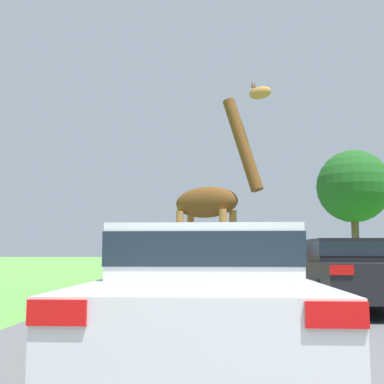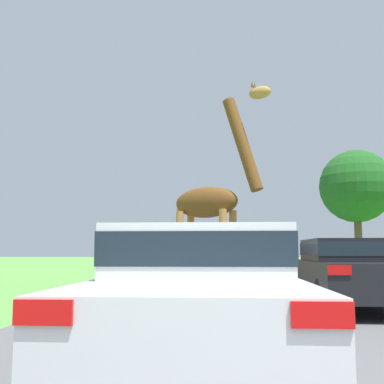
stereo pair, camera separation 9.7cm
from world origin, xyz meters
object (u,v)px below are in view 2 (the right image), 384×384
at_px(giraffe_near_road, 213,202).
at_px(car_far_ahead, 201,255).
at_px(car_lead_maroon, 201,288).
at_px(car_queue_right, 246,260).
at_px(sign_post, 353,252).
at_px(car_queue_left, 355,271).
at_px(tree_centre_back, 356,187).

xyz_separation_m(giraffe_near_road, car_far_ahead, (-1.17, 17.96, -1.42)).
relative_size(car_lead_maroon, car_queue_right, 0.98).
distance_m(car_lead_maroon, sign_post, 13.66).
relative_size(giraffe_near_road, sign_post, 3.47).
bearing_deg(car_queue_left, sign_post, 75.64).
bearing_deg(sign_post, car_queue_left, -104.36).
bearing_deg(car_far_ahead, car_lead_maroon, -87.21).
bearing_deg(car_lead_maroon, car_queue_right, 85.56).
relative_size(giraffe_near_road, car_far_ahead, 1.23).
bearing_deg(car_queue_right, car_far_ahead, 101.39).
height_order(giraffe_near_road, car_far_ahead, giraffe_near_road).
distance_m(car_lead_maroon, car_queue_left, 5.21).
relative_size(giraffe_near_road, tree_centre_back, 0.66).
height_order(car_queue_left, car_far_ahead, car_far_ahead).
bearing_deg(car_queue_right, car_queue_left, -79.70).
relative_size(car_lead_maroon, car_queue_left, 1.10).
distance_m(car_lead_maroon, car_queue_right, 13.58).
bearing_deg(car_far_ahead, car_queue_left, -79.10).
distance_m(car_queue_left, sign_post, 8.59).
bearing_deg(car_lead_maroon, giraffe_near_road, 90.25).
relative_size(giraffe_near_road, car_lead_maroon, 1.08).
distance_m(car_queue_right, sign_post, 3.87).
bearing_deg(car_queue_left, car_far_ahead, 100.90).
bearing_deg(tree_centre_back, car_lead_maroon, -108.29).
distance_m(car_queue_right, car_far_ahead, 11.41).
xyz_separation_m(car_far_ahead, sign_post, (6.03, -11.95, 0.19)).
bearing_deg(sign_post, car_queue_right, 168.56).
bearing_deg(tree_centre_back, giraffe_near_road, -113.85).
bearing_deg(giraffe_near_road, car_far_ahead, -146.91).
height_order(car_queue_right, car_far_ahead, car_far_ahead).
relative_size(giraffe_near_road, car_queue_right, 1.06).
xyz_separation_m(giraffe_near_road, tree_centre_back, (8.97, 20.28, 3.01)).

